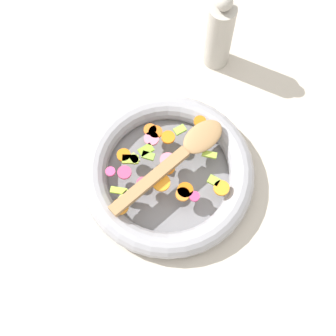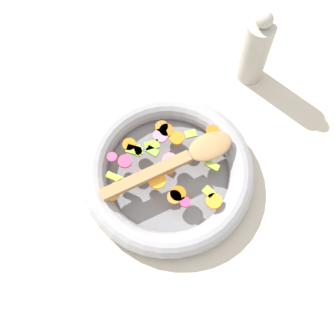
% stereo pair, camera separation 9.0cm
% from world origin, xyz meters
% --- Properties ---
extents(ground_plane, '(4.00, 4.00, 0.00)m').
position_xyz_m(ground_plane, '(0.00, 0.00, 0.00)').
color(ground_plane, beige).
extents(skillet, '(0.34, 0.34, 0.05)m').
position_xyz_m(skillet, '(0.00, 0.00, 0.02)').
color(skillet, slate).
rests_on(skillet, ground_plane).
extents(chopped_vegetables, '(0.26, 0.23, 0.01)m').
position_xyz_m(chopped_vegetables, '(0.00, -0.01, 0.05)').
color(chopped_vegetables, orange).
rests_on(chopped_vegetables, skillet).
extents(wooden_spoon, '(0.26, 0.15, 0.01)m').
position_xyz_m(wooden_spoon, '(-0.03, 0.01, 0.06)').
color(wooden_spoon, '#A87F51').
rests_on(wooden_spoon, chopped_vegetables).
extents(pepper_mill, '(0.06, 0.06, 0.20)m').
position_xyz_m(pepper_mill, '(-0.30, -0.01, 0.09)').
color(pepper_mill, '#B2ADA3').
rests_on(pepper_mill, ground_plane).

